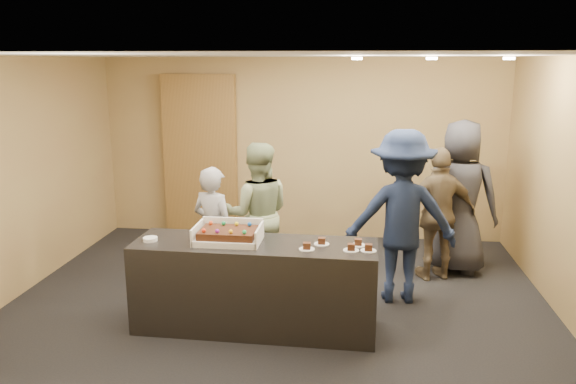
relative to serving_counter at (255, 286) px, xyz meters
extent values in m
plane|color=black|center=(0.15, 0.67, -0.45)|extent=(6.00, 6.00, 0.00)
plane|color=white|center=(0.15, 0.67, 2.25)|extent=(6.00, 6.00, 0.00)
cube|color=#9E7A4C|center=(0.15, 3.17, 0.90)|extent=(6.00, 0.04, 2.70)
cube|color=#9E7A4C|center=(0.15, -1.83, 0.90)|extent=(6.00, 0.04, 2.70)
cube|color=#9E7A4C|center=(-2.85, 0.67, 0.90)|extent=(0.04, 5.00, 2.70)
cube|color=#9E7A4C|center=(3.15, 0.67, 0.90)|extent=(0.04, 5.00, 2.70)
cube|color=black|center=(0.00, 0.00, 0.00)|extent=(2.41, 0.74, 0.90)
cube|color=brown|center=(-1.39, 3.08, 0.78)|extent=(1.12, 0.15, 2.45)
cube|color=white|center=(-0.26, 0.00, 0.48)|extent=(0.62, 0.44, 0.06)
cube|color=white|center=(-0.57, 0.00, 0.54)|extent=(0.02, 0.44, 0.17)
cube|color=white|center=(0.05, 0.00, 0.54)|extent=(0.02, 0.44, 0.17)
cube|color=white|center=(-0.26, 0.22, 0.54)|extent=(0.62, 0.02, 0.19)
cube|color=black|center=(-0.26, 0.00, 0.54)|extent=(0.55, 0.38, 0.07)
sphere|color=#E4461A|center=(-0.47, 0.13, 0.60)|extent=(0.04, 0.04, 0.04)
sphere|color=#18934E|center=(-0.34, 0.13, 0.60)|extent=(0.04, 0.04, 0.04)
sphere|color=yellow|center=(-0.20, 0.13, 0.60)|extent=(0.04, 0.04, 0.04)
sphere|color=blue|center=(-0.07, 0.13, 0.60)|extent=(0.04, 0.04, 0.04)
sphere|color=red|center=(-0.47, -0.13, 0.60)|extent=(0.04, 0.04, 0.04)
sphere|color=purple|center=(-0.34, -0.13, 0.60)|extent=(0.04, 0.04, 0.04)
sphere|color=gold|center=(-0.20, -0.13, 0.60)|extent=(0.04, 0.04, 0.04)
sphere|color=#24B561|center=(-0.07, -0.13, 0.60)|extent=(0.04, 0.04, 0.04)
cylinder|color=white|center=(-1.04, -0.06, 0.47)|extent=(0.14, 0.14, 0.04)
cylinder|color=white|center=(0.53, -0.13, 0.45)|extent=(0.15, 0.15, 0.01)
cube|color=black|center=(0.53, -0.13, 0.49)|extent=(0.07, 0.06, 0.06)
cylinder|color=white|center=(0.66, 0.03, 0.45)|extent=(0.15, 0.15, 0.01)
cube|color=black|center=(0.66, 0.03, 0.49)|extent=(0.07, 0.06, 0.06)
cylinder|color=white|center=(0.95, -0.12, 0.45)|extent=(0.15, 0.15, 0.01)
cube|color=black|center=(0.95, -0.12, 0.49)|extent=(0.07, 0.06, 0.06)
cylinder|color=white|center=(1.01, 0.04, 0.45)|extent=(0.15, 0.15, 0.01)
cube|color=black|center=(1.01, 0.04, 0.49)|extent=(0.07, 0.06, 0.06)
cylinder|color=white|center=(1.11, -0.11, 0.45)|extent=(0.15, 0.15, 0.01)
cube|color=black|center=(1.11, -0.11, 0.49)|extent=(0.07, 0.06, 0.06)
imported|color=#9C9CA1|center=(-0.61, 0.79, 0.30)|extent=(0.65, 0.55, 1.50)
imported|color=gray|center=(-0.18, 1.20, 0.41)|extent=(0.94, 0.79, 1.72)
imported|color=#151F3A|center=(1.48, 0.90, 0.52)|extent=(1.30, 0.81, 1.93)
imported|color=brown|center=(1.99, 1.59, 0.37)|extent=(1.04, 0.70, 1.65)
imported|color=#29292F|center=(2.27, 1.88, 0.53)|extent=(1.10, 0.88, 1.95)
cylinder|color=#FFEAC6|center=(0.95, 1.17, 2.22)|extent=(0.12, 0.12, 0.03)
cylinder|color=#FFEAC6|center=(1.75, 1.17, 2.22)|extent=(0.12, 0.12, 0.03)
cylinder|color=#FFEAC6|center=(2.55, 1.17, 2.22)|extent=(0.12, 0.12, 0.03)
camera|label=1|loc=(0.96, -5.17, 2.19)|focal=35.00mm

